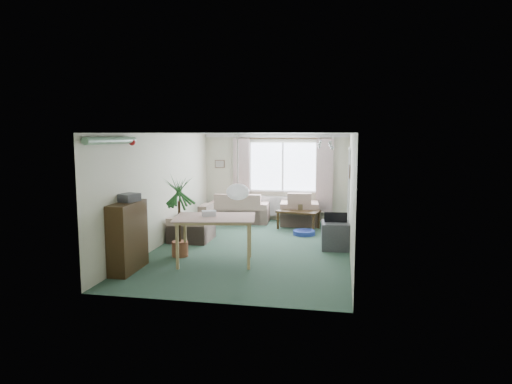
% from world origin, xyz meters
% --- Properties ---
extents(ground, '(6.50, 6.50, 0.00)m').
position_xyz_m(ground, '(0.00, 0.00, 0.00)').
color(ground, '#2D4B3B').
extents(window, '(1.80, 0.03, 1.30)m').
position_xyz_m(window, '(0.20, 3.23, 1.50)').
color(window, white).
extents(curtain_rod, '(2.60, 0.03, 0.03)m').
position_xyz_m(curtain_rod, '(0.20, 3.15, 2.27)').
color(curtain_rod, black).
extents(curtain_left, '(0.45, 0.08, 2.00)m').
position_xyz_m(curtain_left, '(-0.95, 3.13, 1.27)').
color(curtain_left, beige).
extents(curtain_right, '(0.45, 0.08, 2.00)m').
position_xyz_m(curtain_right, '(1.35, 3.13, 1.27)').
color(curtain_right, beige).
extents(radiator, '(1.20, 0.10, 0.55)m').
position_xyz_m(radiator, '(0.20, 3.19, 0.40)').
color(radiator, white).
extents(doorway, '(0.03, 0.95, 2.00)m').
position_xyz_m(doorway, '(1.99, 2.20, 1.00)').
color(doorway, black).
extents(pendant_lamp, '(0.36, 0.36, 0.36)m').
position_xyz_m(pendant_lamp, '(0.20, -2.30, 1.48)').
color(pendant_lamp, white).
extents(tinsel_garland, '(1.60, 1.60, 0.12)m').
position_xyz_m(tinsel_garland, '(-1.92, -2.30, 2.28)').
color(tinsel_garland, '#196626').
extents(bauble_cluster_a, '(0.20, 0.20, 0.20)m').
position_xyz_m(bauble_cluster_a, '(1.30, 0.90, 2.22)').
color(bauble_cluster_a, silver).
extents(bauble_cluster_b, '(0.20, 0.20, 0.20)m').
position_xyz_m(bauble_cluster_b, '(1.60, -0.30, 2.22)').
color(bauble_cluster_b, silver).
extents(wall_picture_back, '(0.28, 0.03, 0.22)m').
position_xyz_m(wall_picture_back, '(-1.60, 3.23, 1.55)').
color(wall_picture_back, brown).
extents(wall_picture_right, '(0.03, 0.24, 0.30)m').
position_xyz_m(wall_picture_right, '(1.98, 1.20, 1.55)').
color(wall_picture_right, brown).
extents(sofa, '(1.65, 0.95, 0.80)m').
position_xyz_m(sofa, '(-0.92, 2.75, 0.40)').
color(sofa, beige).
rests_on(sofa, ground).
extents(armchair_corner, '(1.06, 1.01, 0.88)m').
position_xyz_m(armchair_corner, '(0.71, 2.73, 0.44)').
color(armchair_corner, tan).
rests_on(armchair_corner, ground).
extents(armchair_left, '(0.88, 0.92, 0.82)m').
position_xyz_m(armchair_left, '(-1.50, 0.41, 0.41)').
color(armchair_left, beige).
rests_on(armchair_left, ground).
extents(coffee_table, '(1.13, 0.79, 0.46)m').
position_xyz_m(coffee_table, '(0.75, 2.14, 0.23)').
color(coffee_table, black).
rests_on(coffee_table, ground).
extents(photo_frame, '(0.12, 0.06, 0.16)m').
position_xyz_m(photo_frame, '(0.79, 2.15, 0.54)').
color(photo_frame, brown).
rests_on(photo_frame, coffee_table).
extents(bookshelf, '(0.35, 1.00, 1.21)m').
position_xyz_m(bookshelf, '(-1.84, -2.02, 0.61)').
color(bookshelf, black).
rests_on(bookshelf, ground).
extents(hifi_box, '(0.36, 0.41, 0.14)m').
position_xyz_m(hifi_box, '(-1.86, -1.90, 1.28)').
color(hifi_box, '#3F4045').
rests_on(hifi_box, bookshelf).
extents(houseplant, '(0.84, 0.84, 1.60)m').
position_xyz_m(houseplant, '(-1.28, -0.94, 0.80)').
color(houseplant, '#21602E').
rests_on(houseplant, ground).
extents(dining_table, '(1.50, 1.13, 0.85)m').
position_xyz_m(dining_table, '(-0.47, -1.27, 0.43)').
color(dining_table, '#A08557').
rests_on(dining_table, ground).
extents(gift_box, '(0.30, 0.27, 0.12)m').
position_xyz_m(gift_box, '(-0.61, -1.20, 0.91)').
color(gift_box, white).
rests_on(gift_box, dining_table).
extents(tv_cube, '(0.60, 0.66, 0.56)m').
position_xyz_m(tv_cube, '(1.70, 0.23, 0.28)').
color(tv_cube, '#323237').
rests_on(tv_cube, ground).
extents(pet_bed, '(0.58, 0.58, 0.10)m').
position_xyz_m(pet_bed, '(0.95, 1.44, 0.05)').
color(pet_bed, navy).
rests_on(pet_bed, ground).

